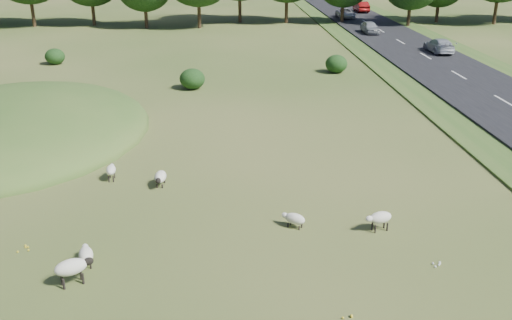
# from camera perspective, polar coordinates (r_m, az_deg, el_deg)

# --- Properties ---
(ground) EXTENTS (160.00, 160.00, 0.00)m
(ground) POSITION_cam_1_polar(r_m,az_deg,el_deg) (42.41, -4.10, 6.57)
(ground) COLOR #2C4D18
(ground) RESTS_ON ground
(mound) EXTENTS (16.00, 20.00, 4.00)m
(mound) POSITION_cam_1_polar(r_m,az_deg,el_deg) (36.88, -23.14, 2.58)
(mound) COLOR #33561E
(mound) RESTS_ON ground
(road) EXTENTS (8.00, 150.00, 0.25)m
(road) POSITION_cam_1_polar(r_m,az_deg,el_deg) (55.67, 17.28, 9.38)
(road) COLOR black
(road) RESTS_ON ground
(shrubs) EXTENTS (26.65, 11.72, 1.57)m
(shrubs) POSITION_cam_1_polar(r_m,az_deg,el_deg) (48.28, -5.59, 9.28)
(shrubs) COLOR black
(shrubs) RESTS_ON ground
(sheep_0) EXTENTS (0.71, 1.18, 0.65)m
(sheep_0) POSITION_cam_1_polar(r_m,az_deg,el_deg) (21.18, -16.65, -9.04)
(sheep_0) COLOR beige
(sheep_0) RESTS_ON ground
(sheep_1) EXTENTS (0.62, 1.23, 0.70)m
(sheep_1) POSITION_cam_1_polar(r_m,az_deg,el_deg) (26.80, -9.56, -1.70)
(sheep_1) COLOR beige
(sheep_1) RESTS_ON ground
(sheep_2) EXTENTS (1.18, 0.73, 0.82)m
(sheep_2) POSITION_cam_1_polar(r_m,az_deg,el_deg) (22.95, 12.27, -5.67)
(sheep_2) COLOR beige
(sheep_2) RESTS_ON ground
(sheep_3) EXTENTS (1.35, 1.00, 0.95)m
(sheep_3) POSITION_cam_1_polar(r_m,az_deg,el_deg) (20.08, -17.92, -10.16)
(sheep_3) COLOR beige
(sheep_3) RESTS_ON ground
(sheep_4) EXTENTS (1.04, 0.87, 0.60)m
(sheep_4) POSITION_cam_1_polar(r_m,az_deg,el_deg) (22.83, 3.85, -5.87)
(sheep_4) COLOR beige
(sheep_4) RESTS_ON ground
(sheep_5) EXTENTS (0.49, 1.03, 0.74)m
(sheep_5) POSITION_cam_1_polar(r_m,az_deg,el_deg) (27.91, -14.30, -0.97)
(sheep_5) COLOR beige
(sheep_5) RESTS_ON ground
(car_0) EXTENTS (1.90, 4.67, 1.36)m
(car_0) POSITION_cam_1_polar(r_m,az_deg,el_deg) (59.71, 17.85, 10.87)
(car_0) COLOR #B9BDC1
(car_0) RESTS_ON road
(car_1) EXTENTS (2.15, 4.67, 1.30)m
(car_1) POSITION_cam_1_polar(r_m,az_deg,el_deg) (83.18, 8.95, 14.31)
(car_1) COLOR silver
(car_1) RESTS_ON road
(car_3) EXTENTS (1.62, 4.02, 1.37)m
(car_3) POSITION_cam_1_polar(r_m,az_deg,el_deg) (69.98, 11.33, 12.89)
(car_3) COLOR #999CA0
(car_3) RESTS_ON road
(car_4) EXTENTS (1.83, 4.51, 1.31)m
(car_4) POSITION_cam_1_polar(r_m,az_deg,el_deg) (99.90, 9.14, 15.45)
(car_4) COLOR #A5A8AC
(car_4) RESTS_ON road
(car_5) EXTENTS (1.62, 4.65, 1.53)m
(car_5) POSITION_cam_1_polar(r_m,az_deg,el_deg) (90.50, 10.48, 14.85)
(car_5) COLOR maroon
(car_5) RESTS_ON road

